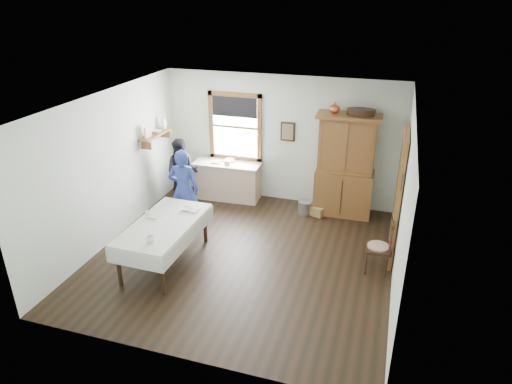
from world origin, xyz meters
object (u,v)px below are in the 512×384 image
at_px(dining_table, 165,243).
at_px(wicker_basket, 316,211).
at_px(china_hutch, 345,166).
at_px(figure_dark, 183,175).
at_px(work_counter, 228,181).
at_px(spindle_chair, 379,246).
at_px(woman_blue, 184,193).
at_px(pail, 305,208).

distance_m(dining_table, wicker_basket, 3.28).
relative_size(dining_table, wicker_basket, 5.87).
bearing_deg(wicker_basket, china_hutch, 26.15).
relative_size(dining_table, figure_dark, 1.39).
height_order(work_counter, dining_table, work_counter).
relative_size(spindle_chair, figure_dark, 0.70).
bearing_deg(spindle_chair, woman_blue, 168.75).
distance_m(china_hutch, spindle_chair, 2.18).
bearing_deg(dining_table, pail, 52.64).
distance_m(work_counter, spindle_chair, 3.85).
xyz_separation_m(china_hutch, spindle_chair, (0.83, -1.93, -0.57)).
distance_m(pail, figure_dark, 2.64).
bearing_deg(wicker_basket, pail, -172.93).
distance_m(work_counter, woman_blue, 1.56).
xyz_separation_m(dining_table, figure_dark, (-0.70, 2.17, 0.30)).
relative_size(dining_table, spindle_chair, 1.98).
bearing_deg(work_counter, pail, -10.86).
bearing_deg(china_hutch, spindle_chair, -68.02).
bearing_deg(figure_dark, work_counter, 19.33).
xyz_separation_m(spindle_chair, woman_blue, (-3.64, 0.43, 0.27)).
xyz_separation_m(work_counter, china_hutch, (2.51, -0.00, 0.63)).
bearing_deg(pail, figure_dark, -173.57).
bearing_deg(work_counter, china_hutch, -2.32).
relative_size(china_hutch, figure_dark, 1.56).
xyz_separation_m(dining_table, spindle_chair, (3.43, 0.79, 0.10)).
height_order(wicker_basket, woman_blue, woman_blue).
bearing_deg(dining_table, figure_dark, 107.82).
height_order(pail, woman_blue, woman_blue).
bearing_deg(pail, wicker_basket, 7.07).
bearing_deg(figure_dark, pail, -9.49).
distance_m(spindle_chair, woman_blue, 3.68).
distance_m(china_hutch, pail, 1.19).
bearing_deg(dining_table, woman_blue, 99.88).
bearing_deg(dining_table, work_counter, 88.01).
relative_size(wicker_basket, figure_dark, 0.24).
distance_m(dining_table, pail, 3.10).
bearing_deg(woman_blue, dining_table, 91.17).
relative_size(dining_table, woman_blue, 1.27).
bearing_deg(china_hutch, woman_blue, -153.17).
height_order(dining_table, figure_dark, figure_dark).
xyz_separation_m(pail, woman_blue, (-2.09, -1.23, 0.60)).
bearing_deg(work_counter, woman_blue, -103.90).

